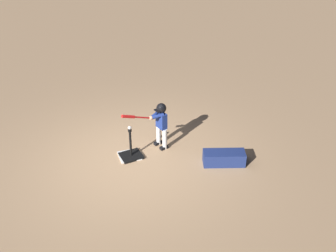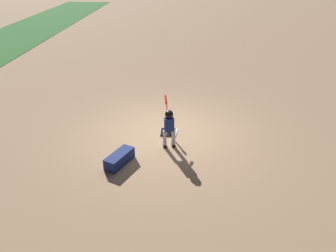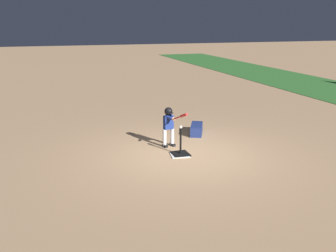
% 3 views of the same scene
% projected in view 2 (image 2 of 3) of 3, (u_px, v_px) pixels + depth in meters
% --- Properties ---
extents(ground_plane, '(90.00, 90.00, 0.00)m').
position_uv_depth(ground_plane, '(164.00, 132.00, 9.28)').
color(ground_plane, tan).
extents(home_plate, '(0.50, 0.50, 0.02)m').
position_uv_depth(home_plate, '(169.00, 132.00, 9.25)').
color(home_plate, white).
rests_on(home_plate, ground_plane).
extents(batting_tee, '(0.45, 0.40, 0.67)m').
position_uv_depth(batting_tee, '(168.00, 130.00, 9.20)').
color(batting_tee, black).
rests_on(batting_tee, ground_plane).
extents(batter_child, '(1.04, 0.36, 1.08)m').
position_uv_depth(batter_child, '(169.00, 123.00, 8.31)').
color(batter_child, silver).
rests_on(batter_child, ground_plane).
extents(baseball, '(0.07, 0.07, 0.07)m').
position_uv_depth(baseball, '(168.00, 110.00, 8.91)').
color(baseball, white).
rests_on(baseball, batting_tee).
extents(equipment_bag, '(0.90, 0.65, 0.28)m').
position_uv_depth(equipment_bag, '(120.00, 159.00, 7.82)').
color(equipment_bag, navy).
rests_on(equipment_bag, ground_plane).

